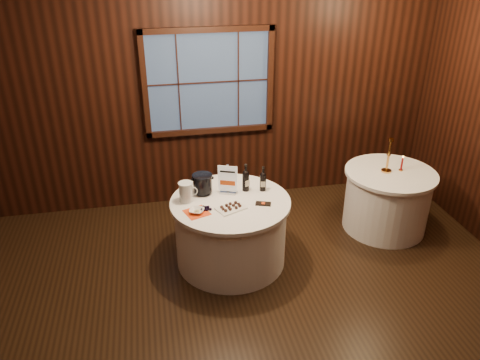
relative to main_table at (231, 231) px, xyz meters
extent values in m
plane|color=black|center=(0.00, -1.00, -0.39)|extent=(6.00, 6.00, 0.00)
cube|color=black|center=(0.00, 1.50, 1.11)|extent=(6.00, 0.02, 3.00)
cube|color=#354A70|center=(0.00, 1.47, 1.26)|extent=(1.50, 0.01, 1.20)
cylinder|color=white|center=(0.00, 0.00, -0.02)|extent=(1.20, 1.20, 0.73)
cylinder|color=white|center=(0.00, 0.00, 0.36)|extent=(1.28, 1.28, 0.04)
cylinder|color=white|center=(2.00, 0.30, -0.02)|extent=(1.00, 1.00, 0.73)
cylinder|color=white|center=(2.00, 0.30, 0.36)|extent=(1.08, 1.08, 0.04)
cube|color=#AEADB4|center=(0.01, 0.17, 0.39)|extent=(0.20, 0.16, 0.02)
cube|color=#AEADB4|center=(0.01, 0.17, 0.56)|extent=(0.03, 0.02, 0.32)
cube|color=white|center=(0.01, 0.16, 0.56)|extent=(0.20, 0.08, 0.30)
cylinder|color=black|center=(0.21, 0.19, 0.48)|extent=(0.08, 0.08, 0.20)
sphere|color=black|center=(0.21, 0.19, 0.59)|extent=(0.08, 0.08, 0.08)
cylinder|color=black|center=(0.21, 0.19, 0.64)|extent=(0.03, 0.03, 0.09)
cylinder|color=black|center=(0.21, 0.19, 0.69)|extent=(0.03, 0.03, 0.02)
cube|color=beige|center=(0.21, 0.15, 0.48)|extent=(0.05, 0.02, 0.07)
cylinder|color=black|center=(0.39, 0.15, 0.47)|extent=(0.07, 0.07, 0.18)
sphere|color=black|center=(0.39, 0.15, 0.57)|extent=(0.07, 0.07, 0.07)
cylinder|color=black|center=(0.39, 0.15, 0.62)|extent=(0.03, 0.03, 0.08)
cylinder|color=black|center=(0.39, 0.15, 0.66)|extent=(0.03, 0.03, 0.02)
cube|color=beige|center=(0.39, 0.12, 0.47)|extent=(0.05, 0.01, 0.06)
cylinder|color=black|center=(-0.27, 0.21, 0.40)|extent=(0.16, 0.16, 0.03)
cylinder|color=black|center=(-0.27, 0.21, 0.50)|extent=(0.20, 0.20, 0.18)
cylinder|color=black|center=(-0.27, 0.21, 0.60)|extent=(0.22, 0.22, 0.02)
cube|color=white|center=(-0.03, -0.18, 0.39)|extent=(0.34, 0.29, 0.02)
cube|color=black|center=(0.32, -0.15, 0.39)|extent=(0.18, 0.13, 0.01)
cylinder|color=#332612|center=(-0.36, -0.13, 0.40)|extent=(0.07, 0.03, 0.03)
cylinder|color=silver|center=(-0.46, 0.08, 0.49)|extent=(0.14, 0.14, 0.21)
cylinder|color=silver|center=(-0.46, 0.08, 0.59)|extent=(0.15, 0.15, 0.01)
torus|color=silver|center=(-0.39, 0.08, 0.50)|extent=(0.11, 0.02, 0.10)
cube|color=#E14112|center=(-0.38, -0.18, 0.38)|extent=(0.29, 0.29, 0.00)
imported|color=white|center=(-0.38, -0.18, 0.40)|extent=(0.19, 0.19, 0.04)
cylinder|color=#C98B3E|center=(1.94, 0.32, 0.39)|extent=(0.12, 0.12, 0.02)
cylinder|color=#C98B3E|center=(1.94, 0.32, 0.59)|extent=(0.03, 0.03, 0.37)
cylinder|color=#C98B3E|center=(1.94, 0.32, 0.79)|extent=(0.06, 0.06, 0.03)
cylinder|color=#C98B3E|center=(2.13, 0.31, 0.39)|extent=(0.05, 0.05, 0.01)
cylinder|color=#9D0C0D|center=(2.13, 0.31, 0.47)|extent=(0.02, 0.02, 0.16)
sphere|color=#FFB23F|center=(2.13, 0.31, 0.56)|extent=(0.02, 0.02, 0.02)
camera|label=1|loc=(-0.75, -4.24, 2.82)|focal=35.00mm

